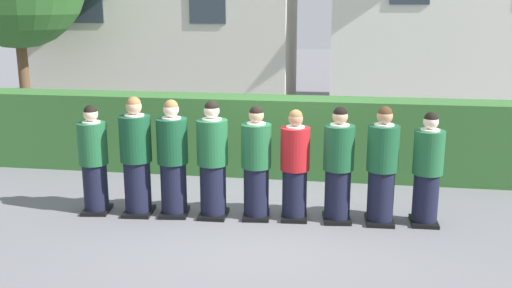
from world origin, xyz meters
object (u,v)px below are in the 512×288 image
object	(u,v)px
student_front_row_2	(173,161)
student_in_red_blazer	(295,168)
student_front_row_3	(213,162)
student_front_row_6	(338,167)
student_front_row_1	(136,159)
student_front_row_4	(256,165)
student_front_row_0	(94,162)
student_front_row_8	(427,172)
student_front_row_7	(382,168)

from	to	relation	value
student_front_row_2	student_in_red_blazer	bearing A→B (deg)	3.39
student_front_row_3	student_front_row_6	bearing A→B (deg)	3.34
student_front_row_2	student_front_row_6	bearing A→B (deg)	2.90
student_front_row_1	student_front_row_4	distance (m)	1.67
student_front_row_0	student_front_row_8	xyz separation A→B (m)	(4.55, 0.24, -0.01)
student_front_row_0	student_front_row_8	bearing A→B (deg)	3.03
student_front_row_6	student_front_row_7	bearing A→B (deg)	0.52
student_front_row_6	student_front_row_8	distance (m)	1.17
student_front_row_2	student_front_row_8	size ratio (longest dim) A/B	1.07
student_front_row_0	student_front_row_7	world-z (taller)	student_front_row_7
student_front_row_2	student_front_row_3	distance (m)	0.56
student_front_row_3	student_front_row_6	xyz separation A→B (m)	(1.70, 0.10, -0.03)
student_front_row_0	student_front_row_3	bearing A→B (deg)	2.92
student_front_row_0	student_front_row_2	bearing A→B (deg)	3.58
student_front_row_1	student_front_row_7	world-z (taller)	student_front_row_1
student_front_row_0	student_front_row_7	xyz separation A→B (m)	(3.96, 0.19, 0.03)
student_front_row_1	student_front_row_7	bearing A→B (deg)	2.82
student_front_row_1	student_front_row_6	distance (m)	2.77
student_front_row_1	student_front_row_4	bearing A→B (deg)	3.71
student_front_row_1	student_front_row_6	bearing A→B (deg)	3.29
student_front_row_4	student_front_row_8	distance (m)	2.28
student_front_row_1	student_front_row_2	world-z (taller)	student_front_row_1
student_front_row_0	student_front_row_8	distance (m)	4.55
student_front_row_0	student_front_row_4	distance (m)	2.28
student_front_row_1	student_front_row_4	world-z (taller)	student_front_row_1
student_front_row_2	student_front_row_8	world-z (taller)	student_front_row_2
student_front_row_1	student_front_row_8	size ratio (longest dim) A/B	1.09
student_front_row_0	student_front_row_4	bearing A→B (deg)	3.36
student_front_row_7	student_front_row_4	bearing A→B (deg)	-178.07
student_front_row_0	student_front_row_4	size ratio (longest dim) A/B	0.98
student_front_row_1	student_in_red_blazer	bearing A→B (deg)	3.77
student_in_red_blazer	student_front_row_6	bearing A→B (deg)	1.49
student_front_row_2	student_front_row_7	distance (m)	2.84
student_front_row_7	student_front_row_8	bearing A→B (deg)	4.93
student_front_row_3	student_front_row_1	bearing A→B (deg)	-176.78
student_front_row_2	student_front_row_4	distance (m)	1.16
student_front_row_1	student_front_row_3	size ratio (longest dim) A/B	1.02
student_front_row_6	student_front_row_3	bearing A→B (deg)	-176.66
student_front_row_1	student_front_row_2	xyz separation A→B (m)	(0.51, 0.04, -0.02)
student_front_row_1	student_front_row_7	distance (m)	3.35
student_front_row_0	student_front_row_7	bearing A→B (deg)	2.75
student_front_row_2	student_front_row_8	bearing A→B (deg)	2.86
student_front_row_4	student_front_row_7	distance (m)	1.68
student_in_red_blazer	student_front_row_2	bearing A→B (deg)	-176.61
student_front_row_3	student_front_row_8	size ratio (longest dim) A/B	1.07
student_front_row_4	student_in_red_blazer	bearing A→B (deg)	3.95
student_front_row_1	student_front_row_3	world-z (taller)	student_front_row_1
student_front_row_8	student_front_row_1	bearing A→B (deg)	-176.86
student_front_row_3	student_front_row_6	distance (m)	1.71
student_front_row_0	student_front_row_1	bearing A→B (deg)	2.38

